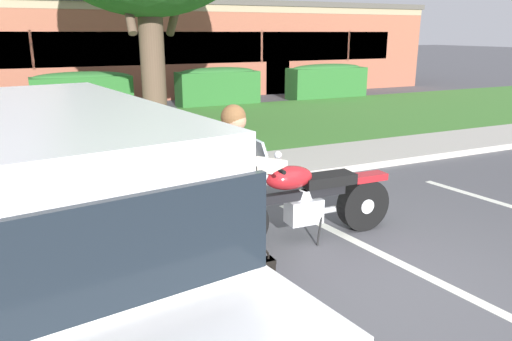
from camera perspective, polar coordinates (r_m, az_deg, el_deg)
ground_plane at (r=4.88m, az=14.77°, el=-13.07°), size 140.00×140.00×0.00m
curb_strip at (r=7.59m, az=-1.91°, el=-1.41°), size 60.00×0.20×0.12m
concrete_walk at (r=8.35m, az=-4.21°, el=0.04°), size 60.00×1.50×0.08m
grass_lawn at (r=12.03m, az=-11.01°, el=4.67°), size 60.00×6.40×0.06m
stall_stripe_0 at (r=4.18m, az=-12.34°, el=-18.19°), size 0.71×4.38×0.01m
stall_stripe_1 at (r=5.30m, az=17.49°, el=-10.80°), size 0.71×4.38×0.01m
motorcycle at (r=5.58m, az=6.56°, el=-3.34°), size 2.24×0.82×1.26m
rider_person at (r=4.50m, az=-2.20°, el=-1.06°), size 0.61×0.67×1.70m
handbag at (r=4.71m, az=0.48°, el=-11.58°), size 0.28×0.13×0.36m
parked_suv_adjacent at (r=3.77m, az=-25.05°, el=-6.94°), size 2.62×5.06×1.86m
hedge_center_left at (r=15.14m, az=-19.76°, el=8.69°), size 2.79×0.90×1.24m
hedge_center_right at (r=16.10m, az=-4.52°, el=9.95°), size 2.67×0.90×1.24m
hedge_right at (r=18.01m, az=8.31°, el=10.47°), size 2.94×0.90×1.24m
brick_building at (r=22.24m, az=-14.66°, el=13.95°), size 23.48×10.02×3.47m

